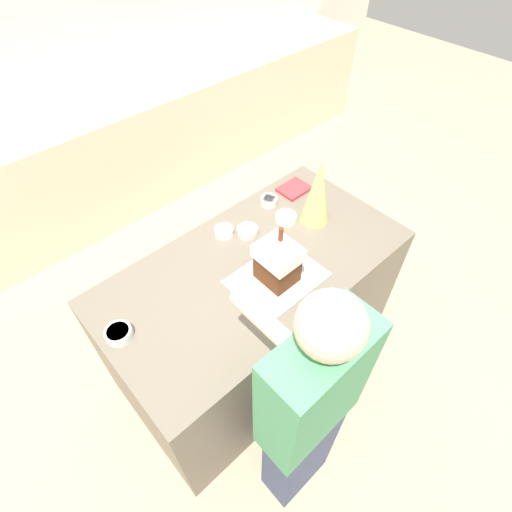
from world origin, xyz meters
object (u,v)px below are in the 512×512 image
candy_bowl_center_rear (286,217)px  gingerbread_house (278,263)px  candy_bowl_near_tray_right (224,231)px  candy_bowl_behind_tray (248,231)px  baking_tray (277,278)px  candy_bowl_front_corner (119,333)px  cookbook (294,189)px  person (307,415)px  decorative_tree (318,191)px  candy_bowl_far_right (269,201)px

candy_bowl_center_rear → gingerbread_house: bearing=-141.2°
candy_bowl_near_tray_right → candy_bowl_behind_tray: bearing=-39.2°
baking_tray → candy_bowl_near_tray_right: size_ratio=4.27×
baking_tray → candy_bowl_front_corner: candy_bowl_front_corner is taller
cookbook → candy_bowl_behind_tray: bearing=-168.7°
gingerbread_house → candy_bowl_front_corner: (-0.74, 0.23, -0.10)m
candy_bowl_near_tray_right → person: 1.04m
candy_bowl_center_rear → person: bearing=-130.5°
candy_bowl_center_rear → candy_bowl_behind_tray: same height
decorative_tree → candy_bowl_far_right: decorative_tree is taller
candy_bowl_behind_tray → cookbook: bearing=11.3°
baking_tray → candy_bowl_behind_tray: 0.35m
baking_tray → cookbook: 0.71m
candy_bowl_far_right → candy_bowl_behind_tray: (-0.26, -0.10, -0.00)m
gingerbread_house → cookbook: size_ratio=1.59×
person → cookbook: bearing=46.4°
candy_bowl_near_tray_right → person: (-0.37, -0.96, -0.09)m
cookbook → candy_bowl_front_corner: bearing=-171.5°
candy_bowl_behind_tray → person: person is taller
candy_bowl_behind_tray → person: 1.00m
person → candy_bowl_near_tray_right: bearing=69.2°
baking_tray → decorative_tree: (0.46, 0.17, 0.20)m
candy_bowl_front_corner → baking_tray: bearing=-17.5°
gingerbread_house → candy_bowl_center_rear: size_ratio=2.39×
candy_bowl_front_corner → candy_bowl_center_rear: (1.08, 0.04, -0.00)m
candy_bowl_front_corner → cookbook: size_ratio=0.65×
baking_tray → gingerbread_house: 0.12m
gingerbread_house → person: 0.68m
decorative_tree → person: bearing=-139.0°
candy_bowl_center_rear → person: size_ratio=0.08×
candy_bowl_far_right → candy_bowl_center_rear: bearing=-99.1°
candy_bowl_far_right → candy_bowl_front_corner: (-1.11, -0.21, 0.00)m
candy_bowl_far_right → person: size_ratio=0.06×
candy_bowl_front_corner → person: size_ratio=0.07×
baking_tray → candy_bowl_behind_tray: candy_bowl_behind_tray is taller
gingerbread_house → decorative_tree: decorative_tree is taller
gingerbread_house → candy_bowl_center_rear: bearing=38.8°
baking_tray → candy_bowl_front_corner: 0.78m
candy_bowl_behind_tray → baking_tray: bearing=-107.5°
decorative_tree → cookbook: (0.10, 0.26, -0.19)m
baking_tray → candy_bowl_front_corner: (-0.74, 0.23, 0.02)m
cookbook → candy_bowl_far_right: bearing=177.0°
candy_bowl_far_right → person: 1.23m
candy_bowl_center_rear → candy_bowl_front_corner: bearing=-178.0°
decorative_tree → candy_bowl_behind_tray: size_ratio=3.50×
candy_bowl_far_right → candy_bowl_near_tray_right: bearing=-176.5°
baking_tray → candy_bowl_center_rear: size_ratio=3.68×
decorative_tree → candy_bowl_near_tray_right: 0.55m
baking_tray → person: 0.66m
gingerbread_house → candy_bowl_center_rear: gingerbread_house is taller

